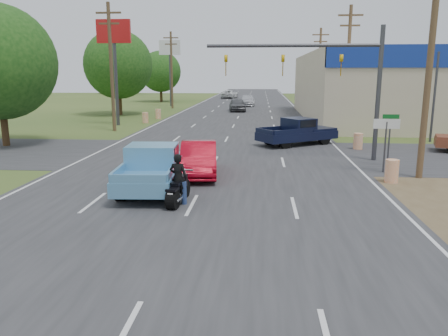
# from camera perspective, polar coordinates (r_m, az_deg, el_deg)

# --- Properties ---
(main_road) EXTENTS (15.00, 180.00, 0.02)m
(main_road) POSITION_cam_1_polar(r_m,az_deg,el_deg) (46.96, 1.84, 6.62)
(main_road) COLOR #2D2D30
(main_road) RESTS_ON ground
(cross_road) EXTENTS (120.00, 10.00, 0.02)m
(cross_road) POSITION_cam_1_polar(r_m,az_deg,el_deg) (25.20, -0.72, 1.78)
(cross_road) COLOR #2D2D30
(cross_road) RESTS_ON ground
(utility_pole_1) EXTENTS (2.00, 0.28, 10.00)m
(utility_pole_1) POSITION_cam_1_polar(r_m,az_deg,el_deg) (20.95, 25.37, 13.13)
(utility_pole_1) COLOR #4C3823
(utility_pole_1) RESTS_ON ground
(utility_pole_2) EXTENTS (2.00, 0.28, 10.00)m
(utility_pole_2) POSITION_cam_1_polar(r_m,az_deg,el_deg) (38.36, 15.87, 12.87)
(utility_pole_2) COLOR #4C3823
(utility_pole_2) RESTS_ON ground
(utility_pole_3) EXTENTS (2.00, 0.28, 10.00)m
(utility_pole_3) POSITION_cam_1_polar(r_m,az_deg,el_deg) (56.14, 12.34, 12.68)
(utility_pole_3) COLOR #4C3823
(utility_pole_3) RESTS_ON ground
(utility_pole_5) EXTENTS (2.00, 0.28, 10.00)m
(utility_pole_5) POSITION_cam_1_polar(r_m,az_deg,el_deg) (36.66, -14.53, 12.99)
(utility_pole_5) COLOR #4C3823
(utility_pole_5) RESTS_ON ground
(utility_pole_6) EXTENTS (2.00, 0.28, 10.00)m
(utility_pole_6) POSITION_cam_1_polar(r_m,az_deg,el_deg) (59.87, -6.87, 12.82)
(utility_pole_6) COLOR #4C3823
(utility_pole_6) RESTS_ON ground
(tree_1) EXTENTS (7.56, 7.56, 9.36)m
(tree_1) POSITION_cam_1_polar(r_m,az_deg,el_deg) (51.20, -13.67, 12.99)
(tree_1) COLOR #422D19
(tree_1) RESTS_ON ground
(tree_2) EXTENTS (6.72, 6.72, 8.32)m
(tree_2) POSITION_cam_1_polar(r_m,az_deg,el_deg) (74.54, -8.30, 12.36)
(tree_2) COLOR #422D19
(tree_2) RESTS_ON ground
(tree_5) EXTENTS (7.98, 7.98, 9.88)m
(tree_5) POSITION_cam_1_polar(r_m,az_deg,el_deg) (105.38, 20.41, 12.16)
(tree_5) COLOR #422D19
(tree_5) RESTS_ON ground
(tree_6) EXTENTS (8.82, 8.82, 10.92)m
(tree_6) POSITION_cam_1_polar(r_m,az_deg,el_deg) (106.72, -13.26, 12.91)
(tree_6) COLOR #422D19
(tree_6) RESTS_ON ground
(barrel_0) EXTENTS (0.56, 0.56, 1.00)m
(barrel_0) POSITION_cam_1_polar(r_m,az_deg,el_deg) (19.93, 21.07, -0.39)
(barrel_0) COLOR orange
(barrel_0) RESTS_ON ground
(barrel_1) EXTENTS (0.56, 0.56, 1.00)m
(barrel_1) POSITION_cam_1_polar(r_m,az_deg,el_deg) (28.13, 17.11, 3.35)
(barrel_1) COLOR orange
(barrel_1) RESTS_ON ground
(barrel_2) EXTENTS (0.56, 0.56, 1.00)m
(barrel_2) POSITION_cam_1_polar(r_m,az_deg,el_deg) (42.30, -10.23, 6.48)
(barrel_2) COLOR orange
(barrel_2) RESTS_ON ground
(barrel_3) EXTENTS (0.56, 0.56, 1.00)m
(barrel_3) POSITION_cam_1_polar(r_m,az_deg,el_deg) (46.09, -8.60, 7.00)
(barrel_3) COLOR orange
(barrel_3) RESTS_ON ground
(pole_sign_left_near) EXTENTS (3.00, 0.35, 9.20)m
(pole_sign_left_near) POSITION_cam_1_polar(r_m,az_deg,el_deg) (40.84, -14.16, 15.50)
(pole_sign_left_near) COLOR #3F3F44
(pole_sign_left_near) RESTS_ON ground
(pole_sign_left_far) EXTENTS (3.00, 0.35, 9.20)m
(pole_sign_left_far) POSITION_cam_1_polar(r_m,az_deg,el_deg) (64.04, -7.08, 14.43)
(pole_sign_left_far) COLOR #3F3F44
(pole_sign_left_far) RESTS_ON ground
(lane_sign) EXTENTS (1.20, 0.08, 2.52)m
(lane_sign) POSITION_cam_1_polar(r_m,az_deg,el_deg) (21.65, 20.41, 4.37)
(lane_sign) COLOR #3F3F44
(lane_sign) RESTS_ON ground
(street_name_sign) EXTENTS (0.80, 0.08, 2.61)m
(street_name_sign) POSITION_cam_1_polar(r_m,az_deg,el_deg) (23.28, 20.81, 4.11)
(street_name_sign) COLOR #3F3F44
(street_name_sign) RESTS_ON ground
(signal_mast) EXTENTS (9.12, 0.40, 7.00)m
(signal_mast) POSITION_cam_1_polar(r_m,az_deg,el_deg) (23.93, 13.38, 12.45)
(signal_mast) COLOR #3F3F44
(signal_mast) RESTS_ON ground
(red_convertible) EXTENTS (2.11, 4.73, 1.51)m
(red_convertible) POSITION_cam_1_polar(r_m,az_deg,el_deg) (19.99, -3.32, 1.19)
(red_convertible) COLOR #AF081A
(red_convertible) RESTS_ON ground
(motorcycle) EXTENTS (0.74, 2.22, 1.13)m
(motorcycle) POSITION_cam_1_polar(r_m,az_deg,el_deg) (15.55, -6.05, -3.01)
(motorcycle) COLOR black
(motorcycle) RESTS_ON ground
(rider) EXTENTS (0.68, 0.50, 1.74)m
(rider) POSITION_cam_1_polar(r_m,az_deg,el_deg) (15.51, -6.01, -1.64)
(rider) COLOR black
(rider) RESTS_ON ground
(blue_pickup) EXTENTS (2.44, 5.58, 1.81)m
(blue_pickup) POSITION_cam_1_polar(r_m,az_deg,el_deg) (17.76, -9.27, 0.18)
(blue_pickup) COLOR black
(blue_pickup) RESTS_ON ground
(navy_pickup) EXTENTS (5.53, 4.66, 1.76)m
(navy_pickup) POSITION_cam_1_polar(r_m,az_deg,el_deg) (29.04, 9.73, 4.75)
(navy_pickup) COLOR black
(navy_pickup) RESTS_ON ground
(distant_car_grey) EXTENTS (2.41, 4.97, 1.64)m
(distant_car_grey) POSITION_cam_1_polar(r_m,az_deg,el_deg) (54.88, 1.75, 8.27)
(distant_car_grey) COLOR #505054
(distant_car_grey) RESTS_ON ground
(distant_car_silver) EXTENTS (2.18, 5.28, 1.53)m
(distant_car_silver) POSITION_cam_1_polar(r_m,az_deg,el_deg) (64.15, 3.07, 8.77)
(distant_car_silver) COLOR silver
(distant_car_silver) RESTS_ON ground
(distant_car_white) EXTENTS (3.24, 5.68, 1.50)m
(distant_car_white) POSITION_cam_1_polar(r_m,az_deg,el_deg) (84.55, 0.73, 9.60)
(distant_car_white) COLOR silver
(distant_car_white) RESTS_ON ground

